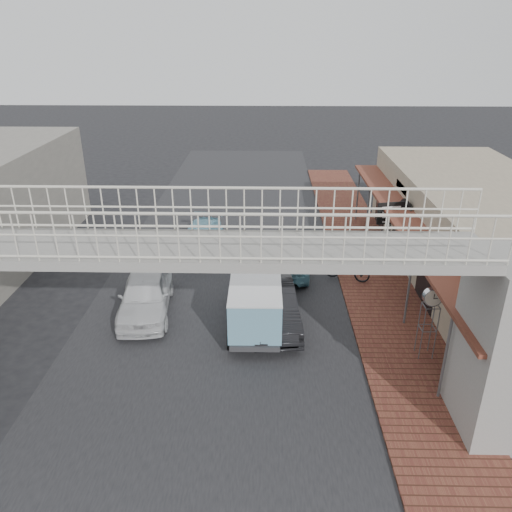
{
  "coord_description": "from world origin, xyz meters",
  "views": [
    {
      "loc": [
        1.86,
        -14.66,
        9.78
      ],
      "look_at": [
        1.46,
        3.03,
        1.8
      ],
      "focal_mm": 35.0,
      "sensor_mm": 36.0,
      "label": 1
    }
  ],
  "objects_px": {
    "dark_sedan": "(271,302)",
    "angkot_far": "(200,238)",
    "arrow_sign": "(409,213)",
    "angkot_curb": "(282,251)",
    "white_hatchback": "(146,294)",
    "street_clock": "(432,300)",
    "motorcycle_near": "(347,269)",
    "motorcycle_far": "(340,248)",
    "angkot_van": "(256,298)"
  },
  "relations": [
    {
      "from": "motorcycle_near",
      "to": "arrow_sign",
      "type": "xyz_separation_m",
      "value": [
        2.65,
        1.21,
        2.1
      ]
    },
    {
      "from": "angkot_far",
      "to": "arrow_sign",
      "type": "xyz_separation_m",
      "value": [
        9.28,
        -1.95,
        2.08
      ]
    },
    {
      "from": "white_hatchback",
      "to": "motorcycle_near",
      "type": "relative_size",
      "value": 2.32
    },
    {
      "from": "angkot_curb",
      "to": "street_clock",
      "type": "distance_m",
      "value": 8.34
    },
    {
      "from": "arrow_sign",
      "to": "angkot_van",
      "type": "bearing_deg",
      "value": -154.52
    },
    {
      "from": "street_clock",
      "to": "motorcycle_near",
      "type": "bearing_deg",
      "value": 105.59
    },
    {
      "from": "white_hatchback",
      "to": "angkot_curb",
      "type": "xyz_separation_m",
      "value": [
        5.25,
        4.19,
        -0.05
      ]
    },
    {
      "from": "dark_sedan",
      "to": "angkot_far",
      "type": "xyz_separation_m",
      "value": [
        -3.39,
        6.41,
        -0.14
      ]
    },
    {
      "from": "motorcycle_far",
      "to": "dark_sedan",
      "type": "bearing_deg",
      "value": 143.5
    },
    {
      "from": "angkot_far",
      "to": "angkot_van",
      "type": "height_order",
      "value": "angkot_van"
    },
    {
      "from": "motorcycle_far",
      "to": "motorcycle_near",
      "type": "bearing_deg",
      "value": 173.92
    },
    {
      "from": "white_hatchback",
      "to": "motorcycle_far",
      "type": "bearing_deg",
      "value": 25.98
    },
    {
      "from": "angkot_curb",
      "to": "angkot_far",
      "type": "height_order",
      "value": "angkot_curb"
    },
    {
      "from": "motorcycle_near",
      "to": "arrow_sign",
      "type": "relative_size",
      "value": 0.6
    },
    {
      "from": "dark_sedan",
      "to": "motorcycle_near",
      "type": "height_order",
      "value": "dark_sedan"
    },
    {
      "from": "street_clock",
      "to": "arrow_sign",
      "type": "relative_size",
      "value": 0.76
    },
    {
      "from": "motorcycle_near",
      "to": "arrow_sign",
      "type": "height_order",
      "value": "arrow_sign"
    },
    {
      "from": "white_hatchback",
      "to": "dark_sedan",
      "type": "distance_m",
      "value": 4.76
    },
    {
      "from": "arrow_sign",
      "to": "angkot_curb",
      "type": "bearing_deg",
      "value": 164.83
    },
    {
      "from": "dark_sedan",
      "to": "street_clock",
      "type": "relative_size",
      "value": 1.91
    },
    {
      "from": "white_hatchback",
      "to": "dark_sedan",
      "type": "height_order",
      "value": "dark_sedan"
    },
    {
      "from": "angkot_curb",
      "to": "arrow_sign",
      "type": "relative_size",
      "value": 1.62
    },
    {
      "from": "angkot_far",
      "to": "motorcycle_far",
      "type": "relative_size",
      "value": 2.71
    },
    {
      "from": "angkot_curb",
      "to": "angkot_van",
      "type": "xyz_separation_m",
      "value": [
        -1.08,
        -5.26,
        0.51
      ]
    },
    {
      "from": "angkot_far",
      "to": "motorcycle_near",
      "type": "bearing_deg",
      "value": -21.25
    },
    {
      "from": "dark_sedan",
      "to": "angkot_far",
      "type": "distance_m",
      "value": 7.25
    },
    {
      "from": "angkot_far",
      "to": "angkot_van",
      "type": "distance_m",
      "value": 7.52
    },
    {
      "from": "angkot_van",
      "to": "arrow_sign",
      "type": "height_order",
      "value": "arrow_sign"
    },
    {
      "from": "white_hatchback",
      "to": "street_clock",
      "type": "height_order",
      "value": "street_clock"
    },
    {
      "from": "angkot_van",
      "to": "dark_sedan",
      "type": "bearing_deg",
      "value": 43.1
    },
    {
      "from": "arrow_sign",
      "to": "dark_sedan",
      "type": "bearing_deg",
      "value": -155.13
    },
    {
      "from": "angkot_van",
      "to": "arrow_sign",
      "type": "distance_m",
      "value": 8.29
    },
    {
      "from": "angkot_van",
      "to": "motorcycle_far",
      "type": "height_order",
      "value": "angkot_van"
    },
    {
      "from": "angkot_curb",
      "to": "dark_sedan",
      "type": "bearing_deg",
      "value": 87.04
    },
    {
      "from": "dark_sedan",
      "to": "angkot_curb",
      "type": "height_order",
      "value": "dark_sedan"
    },
    {
      "from": "motorcycle_near",
      "to": "motorcycle_far",
      "type": "bearing_deg",
      "value": 21.17
    },
    {
      "from": "motorcycle_far",
      "to": "arrow_sign",
      "type": "distance_m",
      "value": 3.57
    },
    {
      "from": "motorcycle_near",
      "to": "street_clock",
      "type": "xyz_separation_m",
      "value": [
        1.74,
        -5.41,
        1.53
      ]
    },
    {
      "from": "angkot_van",
      "to": "street_clock",
      "type": "height_order",
      "value": "street_clock"
    },
    {
      "from": "motorcycle_near",
      "to": "motorcycle_far",
      "type": "relative_size",
      "value": 1.2
    },
    {
      "from": "motorcycle_near",
      "to": "street_clock",
      "type": "relative_size",
      "value": 0.79
    },
    {
      "from": "angkot_far",
      "to": "motorcycle_near",
      "type": "height_order",
      "value": "angkot_far"
    },
    {
      "from": "dark_sedan",
      "to": "street_clock",
      "type": "bearing_deg",
      "value": -30.33
    },
    {
      "from": "white_hatchback",
      "to": "angkot_far",
      "type": "distance_m",
      "value": 6.02
    },
    {
      "from": "motorcycle_near",
      "to": "motorcycle_far",
      "type": "height_order",
      "value": "motorcycle_near"
    },
    {
      "from": "angkot_far",
      "to": "angkot_van",
      "type": "xyz_separation_m",
      "value": [
        2.83,
        -6.94,
        0.6
      ]
    },
    {
      "from": "street_clock",
      "to": "arrow_sign",
      "type": "xyz_separation_m",
      "value": [
        0.91,
        6.62,
        0.57
      ]
    },
    {
      "from": "motorcycle_near",
      "to": "dark_sedan",
      "type": "bearing_deg",
      "value": 156.2
    },
    {
      "from": "dark_sedan",
      "to": "arrow_sign",
      "type": "relative_size",
      "value": 1.46
    },
    {
      "from": "motorcycle_far",
      "to": "street_clock",
      "type": "relative_size",
      "value": 0.66
    }
  ]
}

